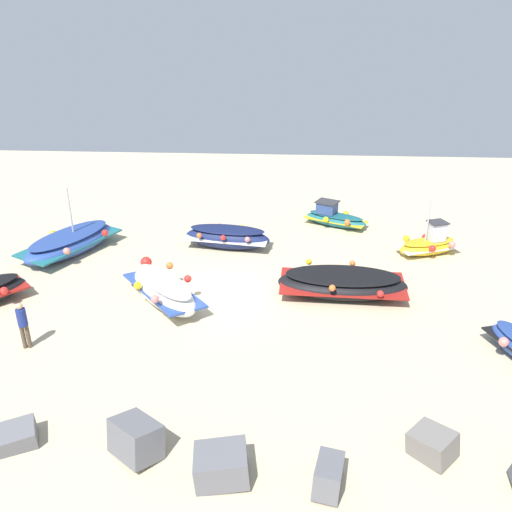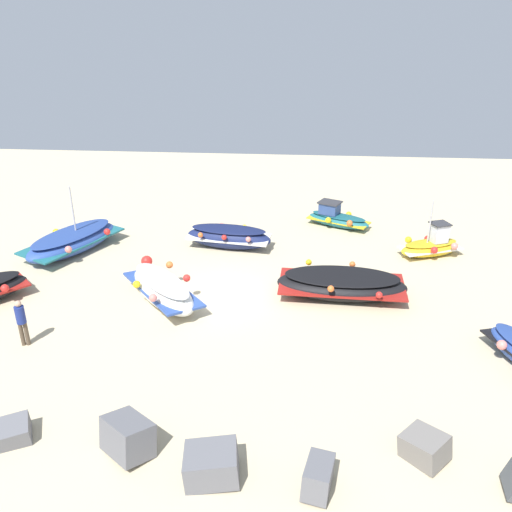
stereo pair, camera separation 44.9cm
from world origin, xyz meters
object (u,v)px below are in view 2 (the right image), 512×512
Objects in this scene: fishing_boat_6 at (163,289)px; mooring_buoy_0 at (147,261)px; person_walking at (21,320)px; fishing_boat_7 at (431,246)px; fishing_boat_3 at (337,218)px; fishing_boat_1 at (229,237)px; fishing_boat_0 at (342,284)px; fishing_boat_2 at (73,241)px.

mooring_buoy_0 is at bearing 167.27° from fishing_boat_6.
person_walking reaches higher than fishing_boat_6.
fishing_boat_3 is at bearing 118.82° from fishing_boat_7.
fishing_boat_7 reaches higher than fishing_boat_1.
fishing_boat_6 is 6.44× the size of mooring_buoy_0.
fishing_boat_0 is 11.97m from person_walking.
fishing_boat_3 is at bearing 101.35° from fishing_boat_6.
fishing_boat_0 is at bearing 59.51° from fishing_boat_6.
fishing_boat_3 is (-0.26, -7.94, -0.06)m from fishing_boat_0.
fishing_boat_7 reaches higher than fishing_boat_3.
fishing_boat_7 is 1.87× the size of person_walking.
fishing_boat_2 is at bearing -169.16° from fishing_boat_6.
mooring_buoy_0 is (13.02, 2.72, -0.07)m from fishing_boat_7.
fishing_boat_0 is at bearing 147.24° from fishing_boat_1.
fishing_boat_1 is 10.77m from person_walking.
fishing_boat_6 is (7.34, 9.09, 0.12)m from fishing_boat_3.
fishing_boat_7 reaches higher than mooring_buoy_0.
fishing_boat_1 is at bearing 123.70° from fishing_boat_2.
person_walking is at bearing -155.67° from fishing_boat_0.
fishing_boat_3 is 11.68m from fishing_boat_6.
mooring_buoy_0 is at bearing 171.01° from fishing_boat_0.
fishing_boat_0 is at bearing -83.06° from person_walking.
fishing_boat_1 is 1.00× the size of fishing_boat_6.
fishing_boat_0 is 7.17m from fishing_boat_6.
mooring_buoy_0 is at bearing 170.42° from fishing_boat_7.
fishing_boat_3 is (-12.91, -4.51, -0.09)m from fishing_boat_2.
person_walking is at bearing 67.56° from mooring_buoy_0.
mooring_buoy_0 is at bearing 48.62° from fishing_boat_1.
fishing_boat_3 is (-5.46, -3.43, -0.12)m from fishing_boat_1.
fishing_boat_7 is at bearing 118.69° from fishing_boat_2.
person_walking reaches higher than fishing_boat_1.
person_walking reaches higher than fishing_boat_3.
mooring_buoy_0 is at bearing 61.53° from fishing_boat_3.
fishing_boat_1 is 7.52m from fishing_boat_2.
fishing_boat_7 is 17.96m from person_walking.
fishing_boat_1 is 4.36m from mooring_buoy_0.
fishing_boat_0 is at bearing 114.16° from fishing_boat_3.
fishing_boat_6 is 5.24m from person_walking.
fishing_boat_2 is at bearing 16.43° from fishing_boat_1.
fishing_boat_3 reaches higher than fishing_boat_1.
mooring_buoy_0 is at bearing -37.67° from person_walking.
fishing_boat_1 is at bearing -48.31° from person_walking.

